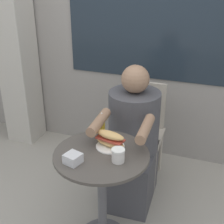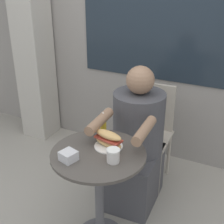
{
  "view_description": "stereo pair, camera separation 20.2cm",
  "coord_description": "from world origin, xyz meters",
  "px_view_note": "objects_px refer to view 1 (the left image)",
  "views": [
    {
      "loc": [
        0.63,
        -1.52,
        1.79
      ],
      "look_at": [
        0.0,
        0.19,
        0.92
      ],
      "focal_mm": 50.0,
      "sensor_mm": 36.0,
      "label": 1
    },
    {
      "loc": [
        0.81,
        -1.44,
        1.79
      ],
      "look_at": [
        0.0,
        0.19,
        0.92
      ],
      "focal_mm": 50.0,
      "sensor_mm": 36.0,
      "label": 2
    }
  ],
  "objects_px": {
    "cafe_table": "(102,179)",
    "condiment_bottle": "(102,123)",
    "diner_chair": "(143,123)",
    "sandwich_on_plate": "(110,140)",
    "seated_diner": "(132,147)",
    "drink_cup": "(118,155)"
  },
  "relations": [
    {
      "from": "diner_chair",
      "to": "sandwich_on_plate",
      "type": "height_order",
      "value": "diner_chair"
    },
    {
      "from": "seated_diner",
      "to": "sandwich_on_plate",
      "type": "relative_size",
      "value": 5.42
    },
    {
      "from": "cafe_table",
      "to": "diner_chair",
      "type": "relative_size",
      "value": 0.82
    },
    {
      "from": "seated_diner",
      "to": "drink_cup",
      "type": "bearing_deg",
      "value": 94.86
    },
    {
      "from": "cafe_table",
      "to": "seated_diner",
      "type": "distance_m",
      "value": 0.51
    },
    {
      "from": "cafe_table",
      "to": "diner_chair",
      "type": "height_order",
      "value": "diner_chair"
    },
    {
      "from": "diner_chair",
      "to": "condiment_bottle",
      "type": "xyz_separation_m",
      "value": [
        -0.14,
        -0.61,
        0.27
      ]
    },
    {
      "from": "diner_chair",
      "to": "sandwich_on_plate",
      "type": "distance_m",
      "value": 0.81
    },
    {
      "from": "sandwich_on_plate",
      "to": "drink_cup",
      "type": "bearing_deg",
      "value": -53.62
    },
    {
      "from": "seated_diner",
      "to": "condiment_bottle",
      "type": "height_order",
      "value": "seated_diner"
    },
    {
      "from": "drink_cup",
      "to": "diner_chair",
      "type": "bearing_deg",
      "value": 95.02
    },
    {
      "from": "diner_chair",
      "to": "seated_diner",
      "type": "relative_size",
      "value": 0.77
    },
    {
      "from": "cafe_table",
      "to": "diner_chair",
      "type": "bearing_deg",
      "value": 86.95
    },
    {
      "from": "cafe_table",
      "to": "condiment_bottle",
      "type": "distance_m",
      "value": 0.38
    },
    {
      "from": "condiment_bottle",
      "to": "seated_diner",
      "type": "bearing_deg",
      "value": 60.49
    },
    {
      "from": "diner_chair",
      "to": "seated_diner",
      "type": "distance_m",
      "value": 0.36
    },
    {
      "from": "diner_chair",
      "to": "condiment_bottle",
      "type": "height_order",
      "value": "condiment_bottle"
    },
    {
      "from": "diner_chair",
      "to": "seated_diner",
      "type": "bearing_deg",
      "value": 88.33
    },
    {
      "from": "cafe_table",
      "to": "sandwich_on_plate",
      "type": "distance_m",
      "value": 0.27
    },
    {
      "from": "condiment_bottle",
      "to": "sandwich_on_plate",
      "type": "bearing_deg",
      "value": -52.52
    },
    {
      "from": "cafe_table",
      "to": "seated_diner",
      "type": "bearing_deg",
      "value": 84.12
    },
    {
      "from": "cafe_table",
      "to": "drink_cup",
      "type": "bearing_deg",
      "value": -19.93
    }
  ]
}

